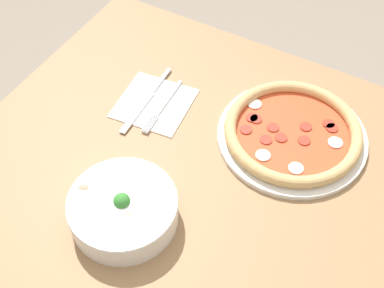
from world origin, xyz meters
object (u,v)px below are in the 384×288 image
object	(u,v)px
bowl	(123,208)
knife	(149,96)
pizza	(292,133)
fork	(164,105)

from	to	relation	value
bowl	knife	size ratio (longest dim) A/B	0.92
pizza	bowl	xyz separation A→B (m)	(0.20, 0.34, 0.02)
bowl	fork	world-z (taller)	bowl
bowl	knife	bearing A→B (deg)	-65.93
pizza	knife	distance (m)	0.34
pizza	bowl	bearing A→B (deg)	59.58
pizza	fork	size ratio (longest dim) A/B	1.81
pizza	bowl	world-z (taller)	bowl
fork	knife	size ratio (longest dim) A/B	0.79
bowl	knife	xyz separation A→B (m)	(0.13, -0.30, -0.03)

